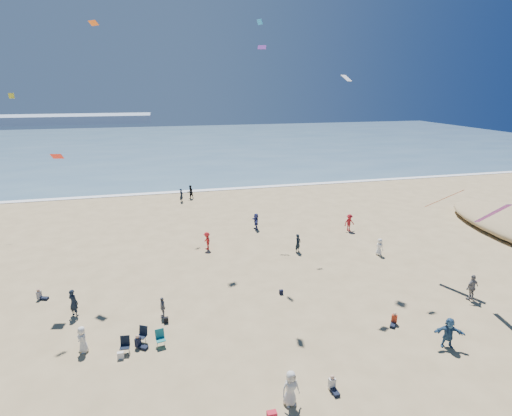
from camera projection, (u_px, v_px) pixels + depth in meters
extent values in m
cube|color=#476B84|center=(169.00, 145.00, 103.99)|extent=(220.00, 100.00, 0.06)
cube|color=white|center=(181.00, 192.00, 57.57)|extent=(220.00, 1.20, 0.08)
cube|color=#7A8EA8|center=(9.00, 120.00, 159.44)|extent=(110.00, 20.00, 3.20)
imported|color=gray|center=(163.00, 307.00, 26.25)|extent=(0.41, 0.87, 1.44)
imported|color=white|center=(379.00, 247.00, 35.91)|extent=(0.68, 0.87, 1.57)
imported|color=black|center=(73.00, 303.00, 26.34)|extent=(0.83, 0.78, 1.92)
imported|color=maroon|center=(349.00, 223.00, 41.96)|extent=(1.26, 0.85, 1.81)
imported|color=slate|center=(472.00, 287.00, 28.31)|extent=(1.21, 0.70, 1.94)
imported|color=silver|center=(82.00, 339.00, 22.80)|extent=(0.84, 0.93, 1.59)
imported|color=navy|center=(256.00, 221.00, 42.45)|extent=(0.54, 1.63, 1.75)
imported|color=black|center=(181.00, 195.00, 52.38)|extent=(0.68, 0.78, 1.80)
imported|color=silver|center=(291.00, 388.00, 18.94)|extent=(0.96, 0.69, 1.83)
imported|color=black|center=(190.00, 192.00, 53.94)|extent=(1.13, 1.05, 1.86)
imported|color=black|center=(298.00, 243.00, 36.49)|extent=(0.76, 0.72, 1.76)
imported|color=#2B5077|center=(449.00, 333.00, 23.19)|extent=(1.81, 1.17, 1.86)
imported|color=red|center=(207.00, 241.00, 37.16)|extent=(0.84, 1.20, 1.69)
cube|color=silver|center=(121.00, 355.00, 22.36)|extent=(0.35, 0.20, 0.40)
cube|color=black|center=(166.00, 320.00, 25.75)|extent=(0.30, 0.22, 0.38)
cube|color=red|center=(272.00, 415.00, 18.39)|extent=(0.45, 0.30, 0.30)
cube|color=black|center=(281.00, 292.00, 29.30)|extent=(0.28, 0.18, 0.34)
cube|color=#721C9F|center=(262.00, 47.00, 39.88)|extent=(0.90, 0.60, 0.40)
cube|color=#228EDA|center=(260.00, 22.00, 32.68)|extent=(0.38, 0.70, 0.41)
cube|color=red|center=(57.00, 156.00, 27.45)|extent=(0.83, 0.63, 0.41)
cube|color=yellow|center=(11.00, 96.00, 41.28)|extent=(0.56, 0.38, 0.54)
cube|color=white|center=(346.00, 78.00, 28.23)|extent=(0.81, 0.82, 0.44)
cube|color=#F85B0C|center=(93.00, 23.00, 30.23)|extent=(0.84, 0.84, 0.34)
cube|color=purple|center=(492.00, 214.00, 26.16)|extent=(0.35, 3.14, 2.21)
cube|color=red|center=(444.00, 199.00, 30.71)|extent=(0.35, 2.64, 1.87)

